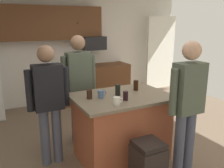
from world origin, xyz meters
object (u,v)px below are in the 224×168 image
at_px(person_guest_left, 49,98).
at_px(trash_bin, 148,166).
at_px(mug_ceramic_white, 117,101).
at_px(glass_stout_tall, 126,96).
at_px(mug_blue_stoneware, 101,94).
at_px(glass_dark_ale, 136,85).
at_px(glass_pilsner, 89,94).
at_px(person_elder_center, 79,82).
at_px(tumbler_amber, 118,90).
at_px(microwave_over_range, 93,43).
at_px(person_host_foreground, 188,100).
at_px(kitchen_island, 121,127).

distance_m(person_guest_left, trash_bin, 1.54).
relative_size(mug_ceramic_white, glass_stout_tall, 1.06).
distance_m(mug_blue_stoneware, glass_dark_ale, 0.63).
height_order(mug_ceramic_white, glass_pilsner, glass_pilsner).
distance_m(glass_pilsner, glass_dark_ale, 0.78).
bearing_deg(mug_ceramic_white, person_elder_center, 95.17).
height_order(glass_pilsner, glass_stout_tall, glass_stout_tall).
bearing_deg(trash_bin, mug_blue_stoneware, 106.25).
height_order(tumbler_amber, glass_pilsner, tumbler_amber).
bearing_deg(mug_blue_stoneware, microwave_over_range, 69.11).
xyz_separation_m(person_host_foreground, person_elder_center, (-0.89, 1.48, 0.01)).
xyz_separation_m(person_guest_left, glass_pilsner, (0.49, -0.25, 0.05)).
distance_m(kitchen_island, glass_pilsner, 0.70).
relative_size(mug_blue_stoneware, glass_dark_ale, 0.82).
xyz_separation_m(microwave_over_range, person_guest_left, (-1.66, -2.38, -0.49)).
bearing_deg(glass_pilsner, person_host_foreground, -37.75).
relative_size(person_host_foreground, trash_bin, 2.85).
bearing_deg(trash_bin, person_guest_left, 129.25).
height_order(microwave_over_range, mug_blue_stoneware, microwave_over_range).
height_order(mug_ceramic_white, trash_bin, mug_ceramic_white).
relative_size(kitchen_island, trash_bin, 2.21).
height_order(microwave_over_range, tumbler_amber, microwave_over_range).
bearing_deg(tumbler_amber, mug_blue_stoneware, 177.41).
height_order(mug_ceramic_white, glass_stout_tall, glass_stout_tall).
bearing_deg(person_guest_left, person_host_foreground, -15.88).
distance_m(person_elder_center, glass_pilsner, 0.72).
bearing_deg(trash_bin, glass_stout_tall, 89.23).
bearing_deg(mug_blue_stoneware, person_guest_left, 157.07).
xyz_separation_m(glass_pilsner, mug_blue_stoneware, (0.16, -0.03, -0.01)).
height_order(kitchen_island, glass_dark_ale, glass_dark_ale).
bearing_deg(microwave_over_range, glass_pilsner, -113.99).
relative_size(mug_ceramic_white, glass_pilsner, 1.08).
xyz_separation_m(mug_ceramic_white, glass_pilsner, (-0.21, 0.39, 0.01)).
relative_size(person_host_foreground, glass_stout_tall, 14.22).
xyz_separation_m(person_host_foreground, glass_stout_tall, (-0.60, 0.50, 0.01)).
xyz_separation_m(kitchen_island, tumbler_amber, (-0.05, 0.03, 0.55)).
bearing_deg(person_host_foreground, mug_ceramic_white, 26.25).
xyz_separation_m(person_elder_center, glass_stout_tall, (0.29, -0.98, -0.01)).
bearing_deg(glass_dark_ale, trash_bin, -113.30).
distance_m(person_elder_center, mug_blue_stoneware, 0.74).
bearing_deg(tumbler_amber, person_guest_left, 162.44).
relative_size(kitchen_island, glass_pilsner, 11.21).
bearing_deg(glass_pilsner, trash_bin, -64.77).
distance_m(person_elder_center, glass_stout_tall, 1.02).
height_order(kitchen_island, glass_stout_tall, glass_stout_tall).
distance_m(kitchen_island, person_elder_center, 1.01).
height_order(person_guest_left, mug_blue_stoneware, person_guest_left).
bearing_deg(mug_ceramic_white, person_guest_left, 137.72).
bearing_deg(glass_pilsner, microwave_over_range, 66.01).
relative_size(microwave_over_range, mug_blue_stoneware, 4.53).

